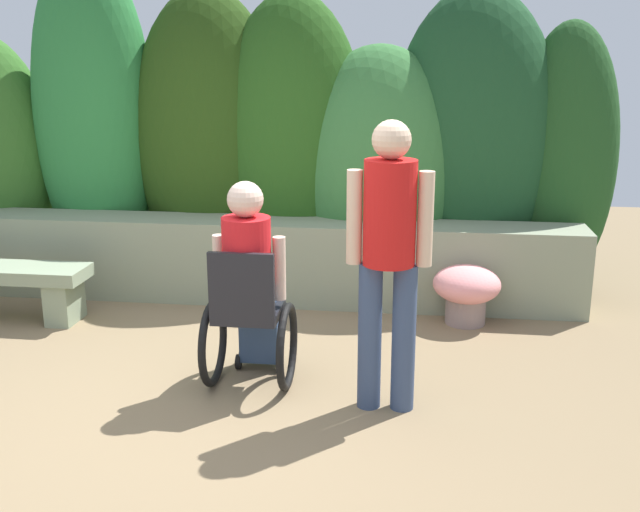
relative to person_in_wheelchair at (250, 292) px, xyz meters
The scene contains 6 objects.
ground_plane 0.80m from the person_in_wheelchair, 124.59° to the right, with size 13.50×13.50×0.00m, color #806B4C.
stone_retaining_wall 1.75m from the person_in_wheelchair, 99.46° to the left, with size 5.39×0.48×0.70m, color gray.
hedge_backdrop 2.42m from the person_in_wheelchair, 98.32° to the left, with size 6.52×1.19×3.03m.
person_in_wheelchair is the anchor object (origin of this frame).
person_standing_companion 0.97m from the person_in_wheelchair, 14.33° to the right, with size 0.49×0.30×1.72m.
flower_pot_red_accent 1.98m from the person_in_wheelchair, 42.69° to the left, with size 0.53×0.53×0.47m.
Camera 1 is at (1.30, -3.93, 2.06)m, focal length 41.78 mm.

